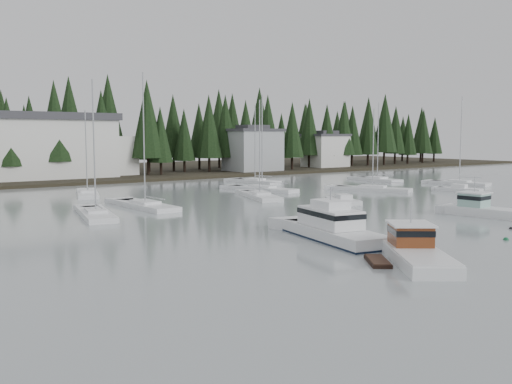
% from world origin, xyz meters
% --- Properties ---
extents(far_shore_land, '(240.00, 54.00, 1.00)m').
position_xyz_m(far_shore_land, '(0.00, 97.00, 0.00)').
color(far_shore_land, black).
rests_on(far_shore_land, ground).
extents(conifer_treeline, '(200.00, 22.00, 20.00)m').
position_xyz_m(conifer_treeline, '(0.00, 86.00, 0.00)').
color(conifer_treeline, black).
rests_on(conifer_treeline, ground).
extents(house_east_a, '(10.60, 8.48, 9.25)m').
position_xyz_m(house_east_a, '(36.00, 78.00, 4.90)').
color(house_east_a, '#999EA0').
rests_on(house_east_a, ground).
extents(house_east_b, '(9.54, 7.42, 8.25)m').
position_xyz_m(house_east_b, '(58.00, 80.00, 4.40)').
color(house_east_b, silver).
rests_on(house_east_b, ground).
extents(harbor_inn, '(29.50, 11.50, 10.90)m').
position_xyz_m(harbor_inn, '(-2.96, 82.34, 5.78)').
color(harbor_inn, silver).
rests_on(harbor_inn, ground).
extents(lobster_boat_brown, '(7.38, 8.53, 4.21)m').
position_xyz_m(lobster_boat_brown, '(-4.26, 5.86, 0.48)').
color(lobster_boat_brown, white).
rests_on(lobster_boat_brown, ground).
extents(cabin_cruiser_center, '(5.25, 10.75, 4.43)m').
position_xyz_m(cabin_cruiser_center, '(-2.96, 14.26, 0.67)').
color(cabin_cruiser_center, white).
rests_on(cabin_cruiser_center, ground).
extents(lobster_boat_teal, '(3.62, 7.95, 4.27)m').
position_xyz_m(lobster_boat_teal, '(17.26, 14.51, 0.51)').
color(lobster_boat_teal, white).
rests_on(lobster_boat_teal, ground).
extents(sailboat_0, '(3.21, 9.11, 13.59)m').
position_xyz_m(sailboat_0, '(40.64, 48.85, 0.07)').
color(sailboat_0, white).
rests_on(sailboat_0, ground).
extents(sailboat_1, '(4.39, 9.34, 14.14)m').
position_xyz_m(sailboat_1, '(45.51, 36.49, 0.08)').
color(sailboat_1, white).
rests_on(sailboat_1, ground).
extents(sailboat_2, '(5.21, 9.72, 11.32)m').
position_xyz_m(sailboat_2, '(-6.72, 54.92, 0.06)').
color(sailboat_2, white).
rests_on(sailboat_2, ground).
extents(sailboat_4, '(6.89, 10.62, 11.83)m').
position_xyz_m(sailboat_4, '(27.35, 37.86, 0.06)').
color(sailboat_4, white).
rests_on(sailboat_4, ground).
extents(sailboat_5, '(4.36, 9.30, 13.01)m').
position_xyz_m(sailboat_5, '(22.06, 58.15, 0.07)').
color(sailboat_5, white).
rests_on(sailboat_5, ground).
extents(sailboat_6, '(5.80, 10.55, 12.47)m').
position_xyz_m(sailboat_6, '(9.48, 40.01, 0.06)').
color(sailboat_6, white).
rests_on(sailboat_6, ground).
extents(sailboat_8, '(3.07, 10.74, 14.71)m').
position_xyz_m(sailboat_8, '(-6.08, 39.42, 0.07)').
color(sailboat_8, white).
rests_on(sailboat_8, ground).
extents(sailboat_10, '(5.14, 11.23, 13.75)m').
position_xyz_m(sailboat_10, '(15.00, 46.87, 0.07)').
color(sailboat_10, white).
rests_on(sailboat_10, ground).
extents(sailboat_11, '(4.68, 10.24, 13.34)m').
position_xyz_m(sailboat_11, '(-12.79, 35.89, 0.07)').
color(sailboat_11, white).
rests_on(sailboat_11, ground).
extents(runabout_1, '(3.78, 5.48, 1.42)m').
position_xyz_m(runabout_1, '(13.72, 29.80, 0.13)').
color(runabout_1, white).
rests_on(runabout_1, ground).
extents(runabout_2, '(3.77, 6.22, 1.42)m').
position_xyz_m(runabout_2, '(36.16, 30.16, 0.13)').
color(runabout_2, white).
rests_on(runabout_2, ground).
extents(mooring_buoy_green, '(0.42, 0.42, 0.42)m').
position_xyz_m(mooring_buoy_green, '(7.07, 6.51, 0.00)').
color(mooring_buoy_green, '#145933').
rests_on(mooring_buoy_green, ground).
extents(mooring_buoy_dark, '(0.35, 0.35, 0.35)m').
position_xyz_m(mooring_buoy_dark, '(12.06, 8.97, 0.00)').
color(mooring_buoy_dark, black).
rests_on(mooring_buoy_dark, ground).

